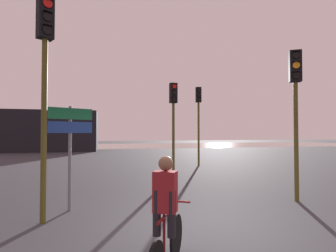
{
  "coord_description": "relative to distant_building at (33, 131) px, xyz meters",
  "views": [
    {
      "loc": [
        -1.76,
        -4.89,
        1.93
      ],
      "look_at": [
        0.5,
        5.0,
        2.2
      ],
      "focal_mm": 28.0,
      "sensor_mm": 36.0,
      "label": 1
    }
  ],
  "objects": [
    {
      "name": "traffic_light_center",
      "position": [
        10.5,
        -18.43,
        0.79
      ],
      "size": [
        0.35,
        0.36,
        4.18
      ],
      "rotation": [
        0.0,
        0.0,
        3.27
      ],
      "color": "#4C4719",
      "rests_on": "ground"
    },
    {
      "name": "direction_sign_post",
      "position": [
        6.73,
        -22.93,
        -0.33
      ],
      "size": [
        0.98,
        0.55,
        2.6
      ],
      "rotation": [
        0.0,
        0.0,
        3.64
      ],
      "color": "slate",
      "rests_on": "ground"
    },
    {
      "name": "cyclist",
      "position": [
        8.41,
        -26.38,
        -1.31
      ],
      "size": [
        0.86,
        1.52,
        1.62
      ],
      "rotation": [
        0.0,
        0.0,
        -0.49
      ],
      "color": "black",
      "rests_on": "ground"
    },
    {
      "name": "traffic_light_near_right",
      "position": [
        12.87,
        -23.37,
        0.86
      ],
      "size": [
        0.39,
        0.42,
        4.3
      ],
      "rotation": [
        0.0,
        0.0,
        2.66
      ],
      "color": "#4C4719",
      "rests_on": "ground"
    },
    {
      "name": "water_strip",
      "position": [
        9.41,
        10.0,
        -2.13
      ],
      "size": [
        80.0,
        16.0,
        0.01
      ],
      "primitive_type": "cube",
      "color": "#9E937F",
      "rests_on": "ground"
    },
    {
      "name": "ground_plane",
      "position": [
        9.41,
        -24.93,
        -2.13
      ],
      "size": [
        120.0,
        120.0,
        0.0
      ],
      "primitive_type": "plane",
      "color": "#333338"
    },
    {
      "name": "traffic_light_near_left",
      "position": [
        6.3,
        -23.73,
        1.24
      ],
      "size": [
        0.4,
        0.42,
        4.88
      ],
      "rotation": [
        0.0,
        0.0,
        3.69
      ],
      "color": "#4C4719",
      "rests_on": "ground"
    },
    {
      "name": "distant_building",
      "position": [
        0.0,
        0.0,
        0.0
      ],
      "size": [
        12.9,
        4.0,
        4.26
      ],
      "primitive_type": "cube",
      "color": "black",
      "rests_on": "ground"
    },
    {
      "name": "traffic_light_far_right",
      "position": [
        12.87,
        -15.12,
        1.1
      ],
      "size": [
        0.35,
        0.37,
        4.65
      ],
      "rotation": [
        0.0,
        0.0,
        2.98
      ],
      "color": "#4C4719",
      "rests_on": "ground"
    }
  ]
}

